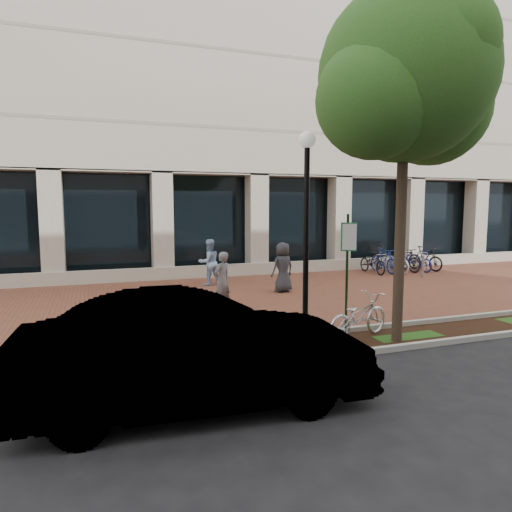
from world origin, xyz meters
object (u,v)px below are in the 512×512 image
object	(u,v)px
lamppost	(306,224)
pedestrian_right	(283,267)
bollard	(423,266)
sedan_near_curb	(197,351)
locked_bicycle	(358,316)
pedestrian_mid	(209,262)
parking_sign	(347,261)
bike_rack_cluster	(399,260)
street_tree	(407,86)
pedestrian_left	(222,280)

from	to	relation	value
lamppost	pedestrian_right	bearing A→B (deg)	71.93
lamppost	pedestrian_right	distance (m)	5.68
bollard	sedan_near_curb	size ratio (longest dim) A/B	0.19
lamppost	bollard	size ratio (longest dim) A/B	4.68
lamppost	locked_bicycle	size ratio (longest dim) A/B	2.39
pedestrian_mid	parking_sign	bearing A→B (deg)	86.20
lamppost	bollard	bearing A→B (deg)	36.48
locked_bicycle	parking_sign	bearing A→B (deg)	47.08
pedestrian_mid	bike_rack_cluster	world-z (taller)	pedestrian_mid
bollard	sedan_near_curb	world-z (taller)	sedan_near_curb
street_tree	parking_sign	bearing A→B (deg)	148.00
pedestrian_left	pedestrian_right	xyz separation A→B (m)	(2.57, 1.63, 0.04)
pedestrian_left	bike_rack_cluster	size ratio (longest dim) A/B	0.45
street_tree	pedestrian_left	xyz separation A→B (m)	(-2.69, 4.38, -4.50)
pedestrian_mid	sedan_near_curb	distance (m)	10.25
locked_bicycle	sedan_near_curb	xyz separation A→B (m)	(-4.08, -2.20, 0.34)
bike_rack_cluster	bollard	bearing A→B (deg)	-98.88
pedestrian_right	bollard	xyz separation A→B (m)	(6.56, 0.93, -0.36)
lamppost	bollard	xyz separation A→B (m)	(8.24, 6.09, -2.03)
locked_bicycle	street_tree	bearing A→B (deg)	-143.64
bike_rack_cluster	street_tree	bearing A→B (deg)	-132.49
street_tree	pedestrian_mid	bearing A→B (deg)	104.50
pedestrian_right	bike_rack_cluster	xyz separation A→B (m)	(6.66, 2.59, -0.33)
street_tree	bike_rack_cluster	bearing A→B (deg)	52.73
sedan_near_curb	parking_sign	bearing A→B (deg)	-55.02
bike_rack_cluster	pedestrian_left	bearing A→B (deg)	-160.62
bollard	parking_sign	bearing A→B (deg)	-139.23
parking_sign	sedan_near_curb	size ratio (longest dim) A/B	0.54
pedestrian_mid	locked_bicycle	bearing A→B (deg)	87.80
pedestrian_left	sedan_near_curb	xyz separation A→B (m)	(-2.09, -6.10, 0.02)
pedestrian_right	bollard	world-z (taller)	pedestrian_right
pedestrian_mid	bike_rack_cluster	bearing A→B (deg)	170.11
street_tree	sedan_near_curb	bearing A→B (deg)	-160.21
locked_bicycle	pedestrian_right	distance (m)	5.57
parking_sign	bike_rack_cluster	xyz separation A→B (m)	(7.48, 8.02, -1.20)
lamppost	sedan_near_curb	bearing A→B (deg)	-139.21
locked_bicycle	bike_rack_cluster	xyz separation A→B (m)	(7.24, 8.13, 0.02)
pedestrian_left	parking_sign	bearing A→B (deg)	80.35
bollard	pedestrian_left	bearing A→B (deg)	-164.32
parking_sign	pedestrian_right	size ratio (longest dim) A/B	1.62
bike_rack_cluster	sedan_near_curb	size ratio (longest dim) A/B	0.71
parking_sign	pedestrian_right	distance (m)	5.56
lamppost	bike_rack_cluster	xyz separation A→B (m)	(8.35, 7.76, -2.00)
sedan_near_curb	bollard	bearing A→B (deg)	-48.27
bike_rack_cluster	pedestrian_mid	bearing A→B (deg)	177.55
lamppost	pedestrian_mid	size ratio (longest dim) A/B	2.64
pedestrian_mid	bollard	distance (m)	8.66
pedestrian_mid	bike_rack_cluster	size ratio (longest dim) A/B	0.48
parking_sign	sedan_near_curb	distance (m)	4.56
street_tree	bike_rack_cluster	distance (m)	11.83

